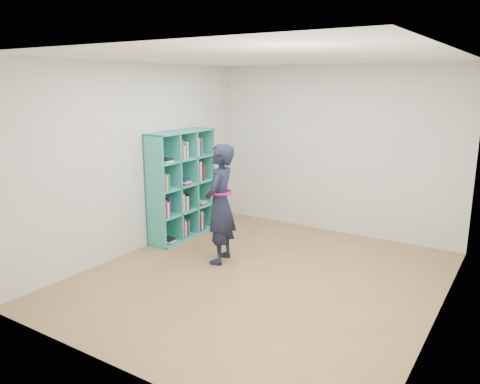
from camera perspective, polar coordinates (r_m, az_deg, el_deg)
The scene contains 9 objects.
floor at distance 5.82m, azimuth 2.57°, elevation -10.41°, with size 4.50×4.50×0.00m, color olive.
ceiling at distance 5.34m, azimuth 2.87°, elevation 16.08°, with size 4.50×4.50×0.00m, color white.
wall_left at distance 6.64m, azimuth -12.44°, elevation 3.97°, with size 0.02×4.50×2.60m, color beige.
wall_right at distance 4.78m, azimuth 23.94°, elevation -0.39°, with size 0.02×4.50×2.60m, color beige.
wall_back at distance 7.44m, azimuth 11.43°, elevation 4.98°, with size 4.00×0.02×2.60m, color beige.
wall_front at distance 3.71m, azimuth -14.95°, elevation -3.39°, with size 4.00×0.02×2.60m, color beige.
bookshelf at distance 7.15m, azimuth -7.27°, elevation 0.73°, with size 0.36×1.23×1.64m.
person at distance 6.09m, azimuth -2.44°, elevation -1.47°, with size 0.51×0.65×1.58m.
smartphone at distance 6.19m, azimuth -3.50°, elevation -0.25°, with size 0.04×0.10×0.14m.
Camera 1 is at (2.65, -4.63, 2.33)m, focal length 35.00 mm.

